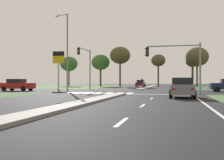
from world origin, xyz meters
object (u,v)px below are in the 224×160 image
Objects in this scene: pedestrian_at_median at (142,82)px; treeline_second at (101,62)px; car_maroon_second at (141,83)px; treeline_near at (69,64)px; traffic_signal_near_right at (178,58)px; treeline_fifth at (197,57)px; car_grey_fourth at (182,88)px; car_red_third at (17,85)px; treeline_third at (120,55)px; treeline_sixth at (193,62)px; treeline_fourth at (158,61)px; fuel_price_totem at (58,62)px; street_lamp_second at (66,48)px; traffic_signal_far_left at (86,61)px.

treeline_second is at bearing 169.68° from pedestrian_at_median.
treeline_near is at bearing -18.60° from car_maroon_second.
traffic_signal_near_right is 39.62m from treeline_fifth.
traffic_signal_near_right reaches higher than car_grey_fourth.
treeline_near is (-22.29, 23.20, 4.78)m from pedestrian_at_median.
treeline_near is (-6.98, 36.03, 5.12)m from car_red_third.
traffic_signal_near_right is 0.66× the size of treeline_second.
treeline_third is 1.30× the size of treeline_sixth.
car_grey_fourth is at bearing 63.09° from car_red_third.
treeline_fourth reaches higher than traffic_signal_near_right.
pedestrian_at_median is (-5.58, 18.28, -2.37)m from traffic_signal_near_right.
treeline_second reaches higher than treeline_near.
fuel_price_totem is (-17.57, 11.36, 0.75)m from traffic_signal_near_right.
treeline_sixth is (31.84, -1.46, 0.01)m from treeline_near.
treeline_fourth is at bearing -7.47° from treeline_third.
car_grey_fourth is at bearing -72.69° from treeline_third.
treeline_near is at bearing 108.89° from fuel_price_totem.
street_lamp_second is at bearing -68.79° from treeline_near.
treeline_near is (-10.30, 30.11, 1.66)m from fuel_price_totem.
treeline_near is at bearing 165.06° from treeline_third.
street_lamp_second reaches higher than fuel_price_totem.
traffic_signal_far_left reaches higher than fuel_price_totem.
treeline_near reaches higher than traffic_signal_far_left.
car_grey_fourth is at bearing -84.35° from treeline_fourth.
car_red_third is 35.08m from treeline_second.
treeline_fifth is at bearing 142.54° from car_red_third.
car_red_third is 0.48× the size of treeline_fifth.
treeline_near is at bearing 177.38° from treeline_sixth.
street_lamp_second is 5.34m from fuel_price_totem.
car_maroon_second is at bearing -27.93° from treeline_third.
treeline_fourth is at bearing -14.12° from treeline_second.
treeline_second is (-18.69, 40.05, 2.58)m from traffic_signal_near_right.
treeline_second is at bearing 115.01° from traffic_signal_near_right.
car_grey_fourth is 45.36m from treeline_third.
car_red_third is at bearing -125.72° from treeline_sixth.
car_grey_fourth is 24.62m from fuel_price_totem.
car_red_third is at bearing -118.86° from treeline_fourth.
car_grey_fourth is 0.40× the size of street_lamp_second.
treeline_near is 1.06× the size of treeline_sixth.
fuel_price_totem is at bearing -71.11° from treeline_near.
treeline_fourth is (9.23, 25.08, 1.75)m from traffic_signal_far_left.
traffic_signal_near_right is at bearing -26.26° from street_lamp_second.
treeline_fifth is (23.62, -0.89, 0.87)m from treeline_second.
car_grey_fourth is 0.56× the size of treeline_sixth.
fuel_price_totem is (-4.46, 0.11, -0.02)m from traffic_signal_far_left.
car_red_third is 2.65× the size of pedestrian_at_median.
treeline_fifth is 1.24× the size of treeline_sixth.
treeline_sixth is (21.54, 28.66, 1.67)m from fuel_price_totem.
pedestrian_at_median is 14.19m from fuel_price_totem.
pedestrian_at_median is at bearing -68.66° from treeline_third.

